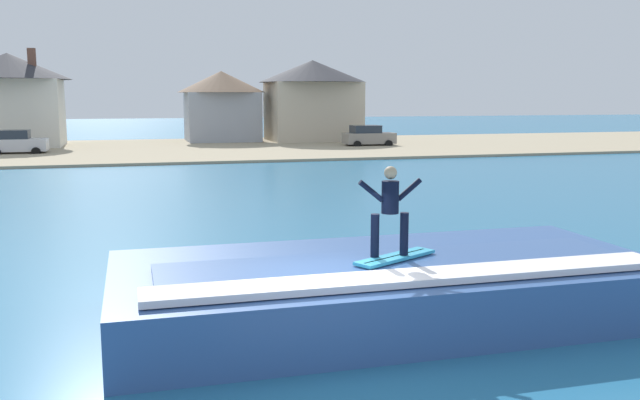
{
  "coord_description": "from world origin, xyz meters",
  "views": [
    {
      "loc": [
        -3.15,
        -10.86,
        4.22
      ],
      "look_at": [
        1.53,
        6.03,
        1.57
      ],
      "focal_mm": 38.34,
      "sensor_mm": 36.0,
      "label": 1
    }
  ],
  "objects_px": {
    "car_near_shore": "(17,142)",
    "house_with_chimney": "(9,94)",
    "wave_crest": "(388,287)",
    "house_small_cottage": "(222,103)",
    "surfboard": "(395,257)",
    "surfer": "(390,206)",
    "house_gabled_white": "(313,96)",
    "car_far_shore": "(368,136)"
  },
  "relations": [
    {
      "from": "car_far_shore",
      "to": "surfer",
      "type": "bearing_deg",
      "value": -109.01
    },
    {
      "from": "car_far_shore",
      "to": "house_small_cottage",
      "type": "xyz_separation_m",
      "value": [
        -11.11,
        9.34,
        2.71
      ]
    },
    {
      "from": "house_gabled_white",
      "to": "car_near_shore",
      "type": "bearing_deg",
      "value": -160.67
    },
    {
      "from": "house_small_cottage",
      "to": "surfboard",
      "type": "bearing_deg",
      "value": -93.94
    },
    {
      "from": "car_near_shore",
      "to": "car_far_shore",
      "type": "bearing_deg",
      "value": 1.9
    },
    {
      "from": "surfer",
      "to": "car_far_shore",
      "type": "relative_size",
      "value": 0.39
    },
    {
      "from": "house_gabled_white",
      "to": "house_small_cottage",
      "type": "distance_m",
      "value": 8.47
    },
    {
      "from": "car_near_shore",
      "to": "house_with_chimney",
      "type": "distance_m",
      "value": 8.4
    },
    {
      "from": "house_small_cottage",
      "to": "wave_crest",
      "type": "bearing_deg",
      "value": -93.95
    },
    {
      "from": "wave_crest",
      "to": "car_near_shore",
      "type": "relative_size",
      "value": 2.58
    },
    {
      "from": "surfboard",
      "to": "house_gabled_white",
      "type": "distance_m",
      "value": 52.23
    },
    {
      "from": "house_gabled_white",
      "to": "house_small_cottage",
      "type": "relative_size",
      "value": 1.24
    },
    {
      "from": "car_far_shore",
      "to": "house_gabled_white",
      "type": "bearing_deg",
      "value": 110.08
    },
    {
      "from": "surfer",
      "to": "house_gabled_white",
      "type": "xyz_separation_m",
      "value": [
        12.01,
        50.76,
        2.08
      ]
    },
    {
      "from": "surfer",
      "to": "car_near_shore",
      "type": "distance_m",
      "value": 43.99
    },
    {
      "from": "car_near_shore",
      "to": "house_with_chimney",
      "type": "bearing_deg",
      "value": 100.81
    },
    {
      "from": "house_with_chimney",
      "to": "house_small_cottage",
      "type": "height_order",
      "value": "house_with_chimney"
    },
    {
      "from": "house_gabled_white",
      "to": "wave_crest",
      "type": "bearing_deg",
      "value": -103.27
    },
    {
      "from": "wave_crest",
      "to": "house_gabled_white",
      "type": "distance_m",
      "value": 51.91
    },
    {
      "from": "house_small_cottage",
      "to": "house_with_chimney",
      "type": "bearing_deg",
      "value": -171.17
    },
    {
      "from": "surfer",
      "to": "car_far_shore",
      "type": "xyz_separation_m",
      "value": [
        14.83,
        43.05,
        -1.29
      ]
    },
    {
      "from": "surfer",
      "to": "house_small_cottage",
      "type": "xyz_separation_m",
      "value": [
        3.73,
        52.39,
        1.43
      ]
    },
    {
      "from": "car_near_shore",
      "to": "house_gabled_white",
      "type": "bearing_deg",
      "value": 19.33
    },
    {
      "from": "surfboard",
      "to": "car_near_shore",
      "type": "distance_m",
      "value": 44.02
    },
    {
      "from": "house_with_chimney",
      "to": "surfer",
      "type": "bearing_deg",
      "value": -74.28
    },
    {
      "from": "surfboard",
      "to": "car_far_shore",
      "type": "height_order",
      "value": "car_far_shore"
    },
    {
      "from": "surfer",
      "to": "house_small_cottage",
      "type": "relative_size",
      "value": 0.21
    },
    {
      "from": "wave_crest",
      "to": "house_small_cottage",
      "type": "xyz_separation_m",
      "value": [
        3.6,
        52.03,
        3.08
      ]
    },
    {
      "from": "wave_crest",
      "to": "surfer",
      "type": "xyz_separation_m",
      "value": [
        -0.13,
        -0.36,
        1.65
      ]
    },
    {
      "from": "wave_crest",
      "to": "surfer",
      "type": "distance_m",
      "value": 1.7
    },
    {
      "from": "surfboard",
      "to": "house_small_cottage",
      "type": "distance_m",
      "value": 52.59
    },
    {
      "from": "wave_crest",
      "to": "car_far_shore",
      "type": "distance_m",
      "value": 45.15
    },
    {
      "from": "house_gabled_white",
      "to": "surfboard",
      "type": "bearing_deg",
      "value": -103.19
    },
    {
      "from": "wave_crest",
      "to": "surfboard",
      "type": "xyz_separation_m",
      "value": [
        -0.01,
        -0.38,
        0.68
      ]
    },
    {
      "from": "surfboard",
      "to": "house_with_chimney",
      "type": "distance_m",
      "value": 51.72
    },
    {
      "from": "house_gabled_white",
      "to": "house_with_chimney",
      "type": "bearing_deg",
      "value": -177.55
    },
    {
      "from": "wave_crest",
      "to": "surfer",
      "type": "relative_size",
      "value": 6.2
    },
    {
      "from": "car_near_shore",
      "to": "house_with_chimney",
      "type": "xyz_separation_m",
      "value": [
        -1.43,
        7.5,
        3.51
      ]
    },
    {
      "from": "car_far_shore",
      "to": "house_gabled_white",
      "type": "distance_m",
      "value": 8.87
    },
    {
      "from": "car_far_shore",
      "to": "house_gabled_white",
      "type": "height_order",
      "value": "house_gabled_white"
    },
    {
      "from": "wave_crest",
      "to": "car_near_shore",
      "type": "xyz_separation_m",
      "value": [
        -12.67,
        41.78,
        0.36
      ]
    },
    {
      "from": "surfer",
      "to": "house_with_chimney",
      "type": "relative_size",
      "value": 0.17
    }
  ]
}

